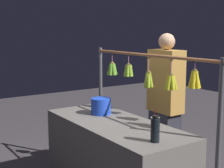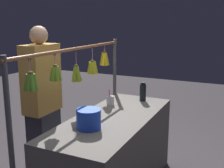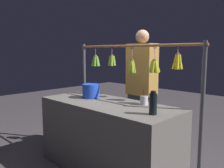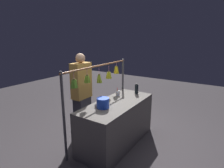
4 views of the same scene
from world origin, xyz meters
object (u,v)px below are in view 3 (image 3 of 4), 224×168
Objects in this scene: water_bottle at (153,103)px; vendor_person at (141,92)px; drink_cup at (144,100)px; blue_bucket at (91,91)px.

water_bottle is 1.17m from vendor_person.
water_bottle reaches higher than drink_cup.
drink_cup is 0.10× the size of vendor_person.
blue_bucket is (1.05, -0.13, -0.02)m from water_bottle.
water_bottle is at bearing 172.82° from blue_bucket.
water_bottle is 1.24× the size of drink_cup.
drink_cup is 0.75m from vendor_person.
vendor_person reaches higher than blue_bucket.
drink_cup is (0.31, -0.28, -0.06)m from water_bottle.
water_bottle is 0.42m from drink_cup.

